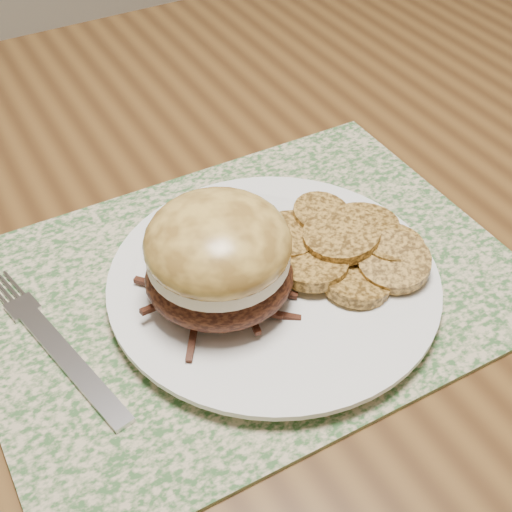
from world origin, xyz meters
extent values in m
cube|color=brown|center=(0.00, 0.00, 0.73)|extent=(1.50, 0.90, 0.04)
cylinder|color=brown|center=(0.69, 0.39, 0.35)|extent=(0.06, 0.06, 0.71)
cube|color=#386131|center=(0.03, -0.11, 0.75)|extent=(0.45, 0.33, 0.00)
cylinder|color=white|center=(0.04, -0.13, 0.76)|extent=(0.26, 0.26, 0.02)
ellipsoid|color=black|center=(-0.01, -0.13, 0.79)|extent=(0.15, 0.15, 0.05)
cylinder|color=beige|center=(-0.01, -0.13, 0.82)|extent=(0.15, 0.15, 0.01)
ellipsoid|color=gold|center=(-0.01, -0.13, 0.83)|extent=(0.15, 0.15, 0.06)
cylinder|color=#AD7D33|center=(0.08, -0.10, 0.77)|extent=(0.08, 0.08, 0.02)
cylinder|color=#AD7D33|center=(0.11, -0.09, 0.78)|extent=(0.07, 0.07, 0.02)
cylinder|color=#AD7D33|center=(0.14, -0.12, 0.77)|extent=(0.09, 0.09, 0.02)
cylinder|color=#AD7D33|center=(0.07, -0.14, 0.78)|extent=(0.08, 0.08, 0.02)
cylinder|color=#AD7D33|center=(0.11, -0.13, 0.79)|extent=(0.09, 0.09, 0.02)
cylinder|color=#AD7D33|center=(0.14, -0.15, 0.78)|extent=(0.06, 0.06, 0.02)
cylinder|color=#AD7D33|center=(0.10, -0.17, 0.77)|extent=(0.08, 0.08, 0.02)
cylinder|color=#AD7D33|center=(0.13, -0.17, 0.78)|extent=(0.08, 0.08, 0.02)
cylinder|color=#AD7D33|center=(0.07, -0.10, 0.77)|extent=(0.07, 0.07, 0.01)
cylinder|color=#AD7D33|center=(0.07, -0.10, 0.78)|extent=(0.07, 0.07, 0.02)
cube|color=#B8B8BF|center=(-0.13, -0.13, 0.76)|extent=(0.05, 0.14, 0.00)
cube|color=#B8B8BF|center=(-0.15, -0.05, 0.76)|extent=(0.03, 0.03, 0.00)
camera|label=1|loc=(-0.17, -0.49, 1.19)|focal=50.00mm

